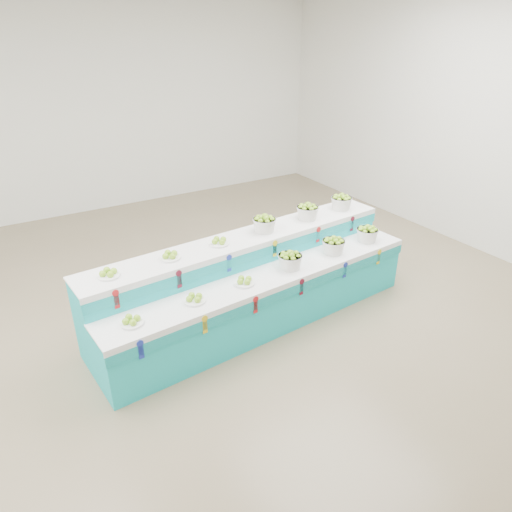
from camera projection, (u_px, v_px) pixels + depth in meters
name	position (u px, v px, depth m)	size (l,w,h in m)	color
ground	(199.00, 336.00, 5.64)	(10.00, 10.00, 0.00)	#76664C
back_wall	(77.00, 107.00, 8.59)	(10.00, 10.00, 0.00)	silver
display_stand	(256.00, 282.00, 5.79)	(4.18, 1.08, 1.02)	#1ABEC6
plate_lower_left	(131.00, 320.00, 4.60)	(0.24, 0.24, 0.09)	white
plate_lower_mid	(194.00, 298.00, 4.97)	(0.24, 0.24, 0.09)	white
plate_lower_right	(244.00, 280.00, 5.31)	(0.24, 0.24, 0.09)	white
basket_lower_left	(290.00, 260.00, 5.63)	(0.29, 0.29, 0.22)	silver
basket_lower_mid	(333.00, 245.00, 6.01)	(0.29, 0.29, 0.22)	silver
basket_lower_right	(367.00, 234.00, 6.34)	(0.29, 0.29, 0.22)	silver
plate_upper_left	(108.00, 273.00, 4.84)	(0.24, 0.24, 0.09)	white
plate_upper_mid	(170.00, 255.00, 5.21)	(0.24, 0.24, 0.09)	white
plate_upper_right	(219.00, 241.00, 5.55)	(0.24, 0.24, 0.09)	white
basket_upper_left	(264.00, 223.00, 5.87)	(0.29, 0.29, 0.22)	silver
basket_upper_mid	(308.00, 211.00, 6.25)	(0.29, 0.29, 0.22)	silver
basket_upper_right	(341.00, 202.00, 6.58)	(0.29, 0.29, 0.22)	silver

